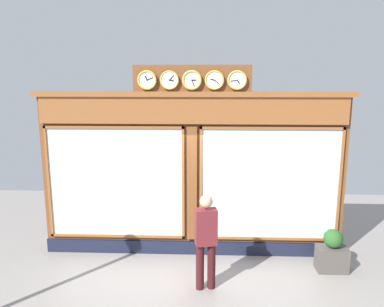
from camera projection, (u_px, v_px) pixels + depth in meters
name	position (u px, v px, depth m)	size (l,w,h in m)	color
shop_facade	(192.00, 173.00, 7.61)	(6.18, 0.42, 3.83)	brown
pedestrian	(206.00, 238.00, 6.36)	(0.39, 0.28, 1.69)	#3A1316
planter_box	(332.00, 259.00, 7.10)	(0.56, 0.36, 0.47)	#4C4742
planter_shrub	(333.00, 239.00, 7.02)	(0.35, 0.35, 0.35)	#285623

